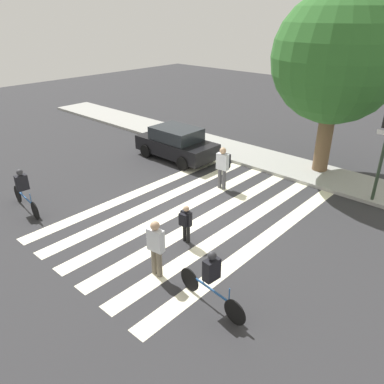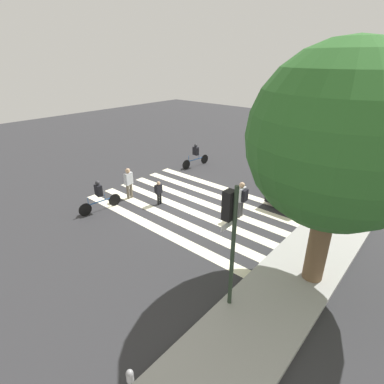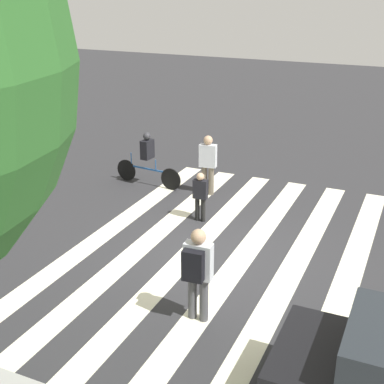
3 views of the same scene
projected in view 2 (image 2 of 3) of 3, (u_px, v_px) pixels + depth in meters
name	position (u px, v px, depth m)	size (l,w,h in m)	color
ground_plane	(193.00, 205.00, 15.35)	(60.00, 60.00, 0.00)	#2D2D30
sidewalk_curb	(315.00, 252.00, 11.58)	(36.00, 2.50, 0.14)	#9E9E99
crosswalk_stripes	(193.00, 205.00, 15.35)	(6.13, 10.00, 0.01)	#F2EDCC
traffic_light	(230.00, 225.00, 8.09)	(0.60, 0.50, 4.00)	#283828
parking_meter	(131.00, 382.00, 5.98)	(0.15, 0.15, 1.36)	#283828
street_tree	(340.00, 140.00, 8.22)	(5.18, 5.18, 7.49)	brown
pedestrian_child_with_backpack	(129.00, 182.00, 15.78)	(0.49, 0.27, 1.69)	#6B6051
pedestrian_adult_tall_backpack	(159.00, 191.00, 15.20)	(0.36, 0.30, 1.27)	black
pedestrian_adult_blue_shirt	(242.00, 197.00, 13.86)	(0.50, 0.42, 1.76)	#4C4C51
cyclist_mid_street	(99.00, 195.00, 14.50)	(2.20, 0.42, 1.60)	black
cyclist_near_curb	(196.00, 154.00, 20.50)	(2.39, 0.42, 1.61)	black
car_parked_silver_sedan	(299.00, 185.00, 15.85)	(4.07, 1.96, 1.55)	black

